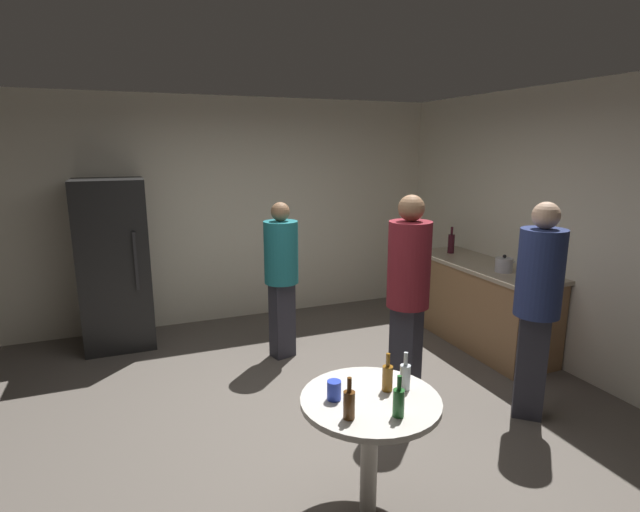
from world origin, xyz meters
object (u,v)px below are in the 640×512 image
beer_bottle_amber (387,377)px  beer_bottle_brown (349,404)px  person_in_teal_shirt (281,269)px  wine_bottle_on_counter (451,243)px  beer_bottle_clear (405,376)px  person_in_maroon_shirt (408,286)px  refrigerator (115,264)px  foreground_table (370,415)px  person_in_navy_shirt (538,295)px  kettle (504,265)px  beer_bottle_green (399,402)px  plastic_cup_blue (334,390)px

beer_bottle_amber → beer_bottle_brown: 0.38m
beer_bottle_amber → person_in_teal_shirt: (0.06, 2.26, 0.11)m
wine_bottle_on_counter → beer_bottle_clear: bearing=-130.9°
person_in_teal_shirt → beer_bottle_clear: bearing=-14.5°
person_in_maroon_shirt → refrigerator: bearing=-74.0°
foreground_table → person_in_navy_shirt: bearing=15.7°
beer_bottle_brown → beer_bottle_clear: (0.44, 0.16, 0.00)m
kettle → beer_bottle_clear: size_ratio=1.06×
beer_bottle_brown → person_in_navy_shirt: 1.99m
beer_bottle_clear → beer_bottle_green: bearing=-127.7°
beer_bottle_amber → wine_bottle_on_counter: bearing=47.4°
wine_bottle_on_counter → plastic_cup_blue: 3.44m
refrigerator → beer_bottle_green: (1.41, -3.48, -0.08)m
refrigerator → kettle: (3.62, -1.78, 0.07)m
wine_bottle_on_counter → beer_bottle_brown: (-2.51, -2.56, -0.20)m
wine_bottle_on_counter → beer_bottle_amber: wine_bottle_on_counter is taller
plastic_cup_blue → person_in_maroon_shirt: person_in_maroon_shirt is taller
person_in_maroon_shirt → beer_bottle_amber: bearing=24.9°
beer_bottle_amber → beer_bottle_green: bearing=-107.4°
foreground_table → plastic_cup_blue: bearing=162.4°
beer_bottle_brown → beer_bottle_green: same height
refrigerator → plastic_cup_blue: 3.40m
wine_bottle_on_counter → beer_bottle_brown: bearing=-134.4°
beer_bottle_clear → person_in_navy_shirt: bearing=17.5°
foreground_table → person_in_navy_shirt: person_in_navy_shirt is taller
plastic_cup_blue → person_in_maroon_shirt: size_ratio=0.06×
wine_bottle_on_counter → beer_bottle_amber: 3.22m
wine_bottle_on_counter → beer_bottle_green: (-2.26, -2.63, -0.20)m
wine_bottle_on_counter → beer_bottle_brown: size_ratio=1.35×
beer_bottle_amber → plastic_cup_blue: (-0.33, 0.02, -0.03)m
beer_bottle_green → wine_bottle_on_counter: bearing=49.4°
plastic_cup_blue → beer_bottle_green: bearing=-49.5°
refrigerator → foreground_table: bearing=-67.3°
plastic_cup_blue → person_in_navy_shirt: size_ratio=0.06×
person_in_teal_shirt → person_in_maroon_shirt: 1.48m
person_in_maroon_shirt → beer_bottle_green: bearing=28.6°
refrigerator → person_in_navy_shirt: refrigerator is taller
kettle → beer_bottle_amber: (-2.13, -1.44, -0.15)m
beer_bottle_green → person_in_navy_shirt: bearing=23.1°
plastic_cup_blue → wine_bottle_on_counter: bearing=43.2°
kettle → beer_bottle_brown: 2.95m
person_in_teal_shirt → foreground_table: bearing=-20.2°
person_in_navy_shirt → beer_bottle_clear: bearing=-30.8°
refrigerator → person_in_teal_shirt: 1.82m
beer_bottle_brown → beer_bottle_green: size_ratio=1.00×
kettle → wine_bottle_on_counter: (0.05, 0.93, 0.05)m
foreground_table → person_in_maroon_shirt: 1.36m
beer_bottle_brown → refrigerator: bearing=108.8°
plastic_cup_blue → person_in_teal_shirt: (0.39, 2.24, 0.14)m
beer_bottle_green → person_in_navy_shirt: 1.78m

